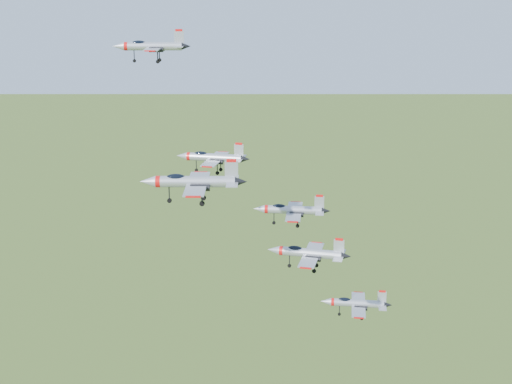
{
  "coord_description": "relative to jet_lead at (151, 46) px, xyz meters",
  "views": [
    {
      "loc": [
        3.22,
        -97.39,
        151.72
      ],
      "look_at": [
        4.02,
        -1.24,
        123.26
      ],
      "focal_mm": 50.0,
      "sensor_mm": 36.0,
      "label": 1
    }
  ],
  "objects": [
    {
      "name": "jet_lead",
      "position": [
        0.0,
        0.0,
        0.0
      ],
      "size": [
        11.69,
        9.58,
        3.14
      ],
      "rotation": [
        0.0,
        0.0,
        -0.0
      ],
      "color": "#9EA1AA"
    },
    {
      "name": "jet_left_high",
      "position": [
        9.55,
        -12.66,
        -14.02
      ],
      "size": [
        10.46,
        8.81,
        2.81
      ],
      "rotation": [
        0.0,
        0.0,
        -0.21
      ],
      "color": "#9EA1AA"
    },
    {
      "name": "jet_right_high",
      "position": [
        8.01,
        -27.79,
        -13.24
      ],
      "size": [
        12.69,
        10.42,
        3.4
      ],
      "rotation": [
        0.0,
        0.0,
        -0.01
      ],
      "color": "#9EA1AA"
    },
    {
      "name": "jet_left_low",
      "position": [
        21.16,
        -2.34,
        -25.0
      ],
      "size": [
        12.16,
        10.11,
        3.25
      ],
      "rotation": [
        0.0,
        0.0,
        -0.11
      ],
      "color": "#9EA1AA"
    },
    {
      "name": "jet_right_low",
      "position": [
        22.5,
        -19.38,
        -25.54
      ],
      "size": [
        11.29,
        9.55,
        3.05
      ],
      "rotation": [
        0.0,
        0.0,
        -0.24
      ],
      "color": "#9EA1AA"
    },
    {
      "name": "jet_trail",
      "position": [
        30.64,
        -10.17,
        -37.29
      ],
      "size": [
        10.79,
        9.01,
        2.89
      ],
      "rotation": [
        0.0,
        0.0,
        -0.14
      ],
      "color": "#9EA1AA"
    }
  ]
}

